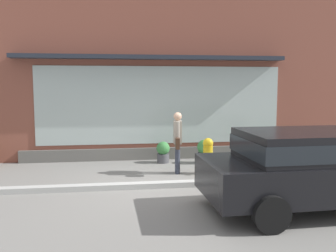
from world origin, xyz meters
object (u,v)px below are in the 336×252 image
(potted_plant_doorstep, at_px, (205,151))
(potted_plant_window_right, at_px, (263,148))
(pedestrian_with_handbag, at_px, (178,138))
(potted_plant_near_hydrant, at_px, (163,152))
(potted_plant_low_front, at_px, (301,145))
(fire_hydrant, at_px, (208,156))
(parked_car_black, at_px, (311,165))

(potted_plant_doorstep, relative_size, potted_plant_window_right, 1.07)
(pedestrian_with_handbag, height_order, potted_plant_doorstep, pedestrian_with_handbag)
(potted_plant_doorstep, bearing_deg, pedestrian_with_handbag, -131.09)
(potted_plant_near_hydrant, bearing_deg, potted_plant_low_front, -1.15)
(potted_plant_low_front, distance_m, potted_plant_window_right, 1.14)
(potted_plant_near_hydrant, bearing_deg, potted_plant_doorstep, -11.15)
(pedestrian_with_handbag, relative_size, potted_plant_near_hydrant, 2.54)
(potted_plant_window_right, bearing_deg, potted_plant_low_front, -12.44)
(fire_hydrant, bearing_deg, potted_plant_doorstep, 79.89)
(pedestrian_with_handbag, distance_m, potted_plant_doorstep, 1.63)
(parked_car_black, bearing_deg, potted_plant_window_right, 76.23)
(potted_plant_doorstep, distance_m, potted_plant_window_right, 2.01)
(potted_plant_near_hydrant, bearing_deg, parked_car_black, -64.38)
(potted_plant_doorstep, height_order, potted_plant_window_right, potted_plant_doorstep)
(potted_plant_near_hydrant, height_order, potted_plant_doorstep, potted_plant_doorstep)
(fire_hydrant, xyz_separation_m, potted_plant_near_hydrant, (-0.97, 1.52, -0.13))
(fire_hydrant, distance_m, pedestrian_with_handbag, 0.91)
(potted_plant_doorstep, bearing_deg, parked_car_black, -77.40)
(pedestrian_with_handbag, bearing_deg, fire_hydrant, 86.35)
(potted_plant_near_hydrant, distance_m, potted_plant_doorstep, 1.22)
(potted_plant_doorstep, bearing_deg, fire_hydrant, -100.11)
(potted_plant_near_hydrant, relative_size, potted_plant_low_front, 0.69)
(potted_plant_near_hydrant, bearing_deg, pedestrian_with_handbag, -81.92)
(potted_plant_low_front, bearing_deg, potted_plant_near_hydrant, 178.85)
(potted_plant_window_right, bearing_deg, pedestrian_with_handbag, -152.53)
(potted_plant_low_front, height_order, potted_plant_doorstep, potted_plant_low_front)
(parked_car_black, bearing_deg, potted_plant_near_hydrant, 114.26)
(pedestrian_with_handbag, xyz_separation_m, potted_plant_window_right, (2.97, 1.54, -0.58))
(parked_car_black, xyz_separation_m, potted_plant_doorstep, (-0.95, 4.24, -0.48))
(potted_plant_near_hydrant, relative_size, potted_plant_window_right, 0.96)
(potted_plant_doorstep, xyz_separation_m, potted_plant_window_right, (1.97, 0.39, -0.02))
(pedestrian_with_handbag, relative_size, potted_plant_low_front, 1.75)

